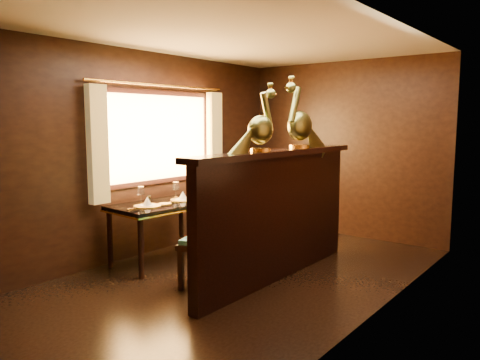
{
  "coord_description": "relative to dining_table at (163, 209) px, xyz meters",
  "views": [
    {
      "loc": [
        2.97,
        -3.73,
        1.66
      ],
      "look_at": [
        -0.16,
        0.27,
        1.01
      ],
      "focal_mm": 35.0,
      "sensor_mm": 36.0,
      "label": 1
    }
  ],
  "objects": [
    {
      "name": "dining_table",
      "position": [
        0.0,
        0.0,
        0.0
      ],
      "size": [
        0.81,
        1.25,
        0.91
      ],
      "rotation": [
        0.0,
        0.0,
        -0.07
      ],
      "color": "black",
      "rests_on": "ground"
    },
    {
      "name": "chair_right",
      "position": [
        0.82,
        1.09,
        -0.02
      ],
      "size": [
        0.48,
        0.5,
        1.19
      ],
      "rotation": [
        0.0,
        0.0,
        0.13
      ],
      "color": "black",
      "rests_on": "ground"
    },
    {
      "name": "partition",
      "position": [
        1.38,
        0.35,
        0.08
      ],
      "size": [
        0.26,
        2.7,
        1.36
      ],
      "color": "black",
      "rests_on": "ground"
    },
    {
      "name": "ground",
      "position": [
        1.05,
        0.05,
        -0.64
      ],
      "size": [
        5.0,
        5.0,
        0.0
      ],
      "primitive_type": "plane",
      "color": "black",
      "rests_on": "ground"
    },
    {
      "name": "room_shell",
      "position": [
        0.97,
        0.07,
        0.94
      ],
      "size": [
        3.04,
        5.04,
        2.52
      ],
      "color": "black",
      "rests_on": "ground"
    },
    {
      "name": "chair_left",
      "position": [
        1.07,
        -0.27,
        0.03
      ],
      "size": [
        0.58,
        0.6,
        1.28
      ],
      "rotation": [
        0.0,
        0.0,
        0.31
      ],
      "color": "black",
      "rests_on": "ground"
    },
    {
      "name": "peacock_left",
      "position": [
        1.38,
        0.03,
        1.06
      ],
      "size": [
        0.21,
        0.56,
        0.67
      ],
      "primitive_type": null,
      "color": "#1B5331",
      "rests_on": "partition"
    },
    {
      "name": "peacock_right",
      "position": [
        1.38,
        0.76,
        1.11
      ],
      "size": [
        0.24,
        0.64,
        0.77
      ],
      "primitive_type": null,
      "color": "#1B5331",
      "rests_on": "partition"
    }
  ]
}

